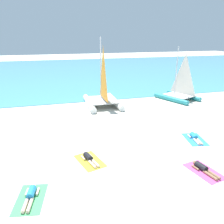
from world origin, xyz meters
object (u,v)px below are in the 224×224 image
at_px(towel_center_left, 90,161).
at_px(towel_center_right, 204,171).
at_px(sailboat_teal, 179,92).
at_px(towel_rightmost, 195,139).
at_px(sailboat_white, 103,96).
at_px(sunbather_center_left, 89,158).
at_px(sunbather_center_right, 203,168).
at_px(sunbather_leftmost, 31,195).
at_px(sunbather_rightmost, 195,137).
at_px(towel_leftmost, 31,199).

height_order(towel_center_left, towel_center_right, same).
bearing_deg(sailboat_teal, towel_rightmost, -137.08).
xyz_separation_m(sailboat_white, towel_center_right, (2.20, -11.98, -0.91)).
bearing_deg(sailboat_teal, towel_center_left, -161.49).
distance_m(sunbather_center_left, sunbather_center_right, 5.74).
xyz_separation_m(sunbather_leftmost, sunbather_center_right, (8.00, -0.19, 0.00)).
bearing_deg(sunbather_center_left, towel_center_left, -90.00).
bearing_deg(sunbather_rightmost, sunbather_center_left, -161.90).
height_order(towel_center_right, towel_rightmost, same).
height_order(sunbather_center_left, towel_rightmost, sunbather_center_left).
bearing_deg(sunbather_center_right, towel_center_right, -90.00).
bearing_deg(sailboat_teal, sunbather_center_left, -161.73).
distance_m(sailboat_white, sunbather_center_right, 12.14).
distance_m(sailboat_teal, towel_center_left, 14.38).
bearing_deg(sunbather_leftmost, sunbather_center_right, 9.03).
height_order(sailboat_teal, towel_leftmost, sailboat_teal).
relative_size(towel_center_right, towel_rightmost, 1.00).
height_order(towel_leftmost, sunbather_center_left, sunbather_center_left).
xyz_separation_m(sailboat_teal, towel_rightmost, (-3.94, -8.64, -0.77)).
height_order(sunbather_leftmost, towel_center_left, sunbather_leftmost).
relative_size(sailboat_teal, towel_center_left, 2.73).
xyz_separation_m(sunbather_leftmost, sunbather_rightmost, (9.74, 3.07, 0.00)).
distance_m(sailboat_white, towel_center_right, 12.21).
bearing_deg(towel_leftmost, towel_center_left, 38.61).
relative_size(sunbather_leftmost, towel_center_right, 0.82).
bearing_deg(sailboat_white, sunbather_leftmost, -115.16).
height_order(sunbather_center_right, towel_rightmost, sunbather_center_right).
xyz_separation_m(towel_leftmost, towel_rightmost, (9.74, 3.07, 0.00)).
distance_m(sailboat_teal, towel_leftmost, 18.02).
bearing_deg(sunbather_leftmost, sailboat_white, 74.00).
distance_m(towel_leftmost, towel_center_left, 3.65).
bearing_deg(sunbather_leftmost, towel_center_left, 48.27).
relative_size(sunbather_center_right, towel_rightmost, 0.82).
bearing_deg(sunbather_rightmost, towel_center_left, -161.36).
distance_m(sunbather_leftmost, towel_center_left, 3.60).
height_order(sailboat_teal, sunbather_center_left, sailboat_teal).
height_order(towel_leftmost, sunbather_leftmost, sunbather_leftmost).
xyz_separation_m(sunbather_leftmost, sunbather_center_left, (2.82, 2.28, 0.00)).
relative_size(sailboat_white, towel_leftmost, 3.22).
relative_size(sailboat_white, sunbather_center_left, 3.95).
relative_size(sailboat_teal, sunbather_rightmost, 3.32).
bearing_deg(towel_rightmost, sunbather_center_right, -118.35).
distance_m(towel_center_left, towel_center_right, 5.73).
height_order(towel_leftmost, towel_center_left, same).
bearing_deg(towel_rightmost, sunbather_center_left, -173.95).
xyz_separation_m(towel_center_right, towel_rightmost, (1.71, 3.26, 0.00)).
bearing_deg(sunbather_leftmost, sailboat_teal, 50.80).
xyz_separation_m(sailboat_teal, towel_center_left, (-10.82, -9.43, -0.77)).
xyz_separation_m(towel_center_right, sunbather_rightmost, (1.73, 3.33, 0.13)).
distance_m(sunbather_center_right, towel_rightmost, 3.63).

